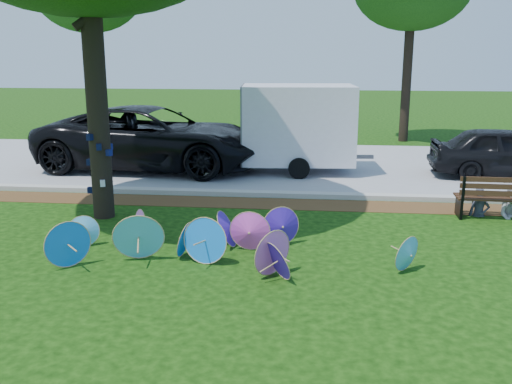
{
  "coord_description": "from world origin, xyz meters",
  "views": [
    {
      "loc": [
        1.61,
        -8.36,
        3.48
      ],
      "look_at": [
        0.5,
        2.0,
        0.9
      ],
      "focal_mm": 40.0,
      "sensor_mm": 36.0,
      "label": 1
    }
  ],
  "objects_px": {
    "person_left": "(481,189)",
    "cargo_trailer": "(298,124)",
    "parasol_pile": "(203,238)",
    "black_van": "(152,138)",
    "dark_pickup": "(507,152)",
    "park_bench": "(498,196)"
  },
  "relations": [
    {
      "from": "parasol_pile",
      "to": "black_van",
      "type": "distance_m",
      "value": 8.05
    },
    {
      "from": "dark_pickup",
      "to": "cargo_trailer",
      "type": "relative_size",
      "value": 1.31
    },
    {
      "from": "park_bench",
      "to": "parasol_pile",
      "type": "bearing_deg",
      "value": -149.73
    },
    {
      "from": "cargo_trailer",
      "to": "parasol_pile",
      "type": "bearing_deg",
      "value": -104.91
    },
    {
      "from": "dark_pickup",
      "to": "park_bench",
      "type": "distance_m",
      "value": 4.45
    },
    {
      "from": "parasol_pile",
      "to": "black_van",
      "type": "xyz_separation_m",
      "value": [
        -3.02,
        7.44,
        0.57
      ]
    },
    {
      "from": "cargo_trailer",
      "to": "park_bench",
      "type": "relative_size",
      "value": 1.78
    },
    {
      "from": "cargo_trailer",
      "to": "dark_pickup",
      "type": "bearing_deg",
      "value": -6.39
    },
    {
      "from": "person_left",
      "to": "cargo_trailer",
      "type": "bearing_deg",
      "value": 140.47
    },
    {
      "from": "dark_pickup",
      "to": "person_left",
      "type": "height_order",
      "value": "dark_pickup"
    },
    {
      "from": "black_van",
      "to": "park_bench",
      "type": "relative_size",
      "value": 3.8
    },
    {
      "from": "black_van",
      "to": "parasol_pile",
      "type": "bearing_deg",
      "value": -153.99
    },
    {
      "from": "dark_pickup",
      "to": "cargo_trailer",
      "type": "height_order",
      "value": "cargo_trailer"
    },
    {
      "from": "parasol_pile",
      "to": "park_bench",
      "type": "xyz_separation_m",
      "value": [
        5.79,
        3.15,
        0.09
      ]
    },
    {
      "from": "dark_pickup",
      "to": "parasol_pile",
      "type": "bearing_deg",
      "value": 136.5
    },
    {
      "from": "parasol_pile",
      "to": "cargo_trailer",
      "type": "xyz_separation_m",
      "value": [
        1.34,
        7.52,
        1.04
      ]
    },
    {
      "from": "cargo_trailer",
      "to": "black_van",
      "type": "bearing_deg",
      "value": 176.24
    },
    {
      "from": "black_van",
      "to": "person_left",
      "type": "relative_size",
      "value": 5.66
    },
    {
      "from": "parasol_pile",
      "to": "dark_pickup",
      "type": "xyz_separation_m",
      "value": [
        7.23,
        7.35,
        0.34
      ]
    },
    {
      "from": "black_van",
      "to": "park_bench",
      "type": "xyz_separation_m",
      "value": [
        8.8,
        -4.29,
        -0.48
      ]
    },
    {
      "from": "dark_pickup",
      "to": "park_bench",
      "type": "xyz_separation_m",
      "value": [
        -1.44,
        -4.2,
        -0.25
      ]
    },
    {
      "from": "black_van",
      "to": "cargo_trailer",
      "type": "distance_m",
      "value": 4.39
    }
  ]
}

